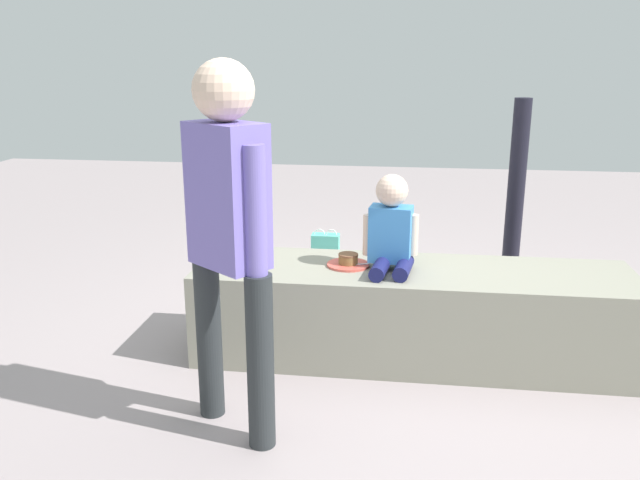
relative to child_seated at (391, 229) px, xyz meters
name	(u,v)px	position (x,y,z in m)	size (l,w,h in m)	color
ground_plane	(409,356)	(0.12, 0.01, -0.70)	(12.00, 12.00, 0.00)	#9C8E90
concrete_ledge	(411,313)	(0.12, 0.01, -0.46)	(2.22, 0.59, 0.48)	gray
child_seated	(391,229)	(0.00, 0.00, 0.00)	(0.28, 0.33, 0.48)	navy
adult_standing	(228,219)	(-0.61, -0.78, 0.22)	(0.38, 0.34, 1.53)	#272B2D
cake_plate	(348,262)	(-0.22, 0.02, -0.19)	(0.22, 0.22, 0.07)	#E0594C
gift_bag	(325,256)	(-0.48, 1.20, -0.53)	(0.19, 0.10, 0.36)	#59C6B2
railing_post	(513,220)	(0.77, 1.08, -0.20)	(0.36, 0.36, 1.28)	black
water_bottle_near_gift	(508,305)	(0.70, 0.58, -0.60)	(0.07, 0.07, 0.20)	silver
party_cup_red	(305,262)	(-0.66, 1.39, -0.65)	(0.08, 0.08, 0.10)	red
cake_box_white	(412,265)	(0.13, 1.40, -0.64)	(0.30, 0.27, 0.11)	white
handbag_black_leather	(289,280)	(-0.68, 0.83, -0.59)	(0.30, 0.15, 0.31)	black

